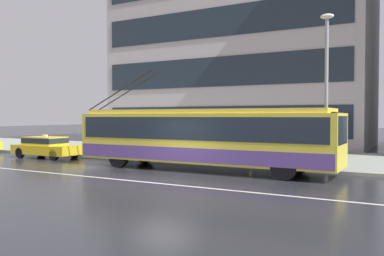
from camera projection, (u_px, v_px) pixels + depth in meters
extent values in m
plane|color=#24252B|center=(164.00, 178.00, 16.43)|extent=(160.00, 160.00, 0.00)
cube|color=gray|center=(249.00, 156.00, 24.70)|extent=(80.00, 10.00, 0.14)
cube|color=silver|center=(146.00, 182.00, 15.39)|extent=(72.00, 0.14, 0.01)
cube|color=yellow|center=(201.00, 137.00, 18.80)|extent=(12.45, 2.52, 2.20)
cube|color=yellow|center=(201.00, 111.00, 18.76)|extent=(11.70, 2.27, 0.20)
cube|color=#1E2833|center=(201.00, 128.00, 18.79)|extent=(11.95, 2.55, 1.01)
cube|color=#624692|center=(201.00, 153.00, 18.82)|extent=(12.33, 2.55, 0.62)
cube|color=#1E2833|center=(342.00, 130.00, 15.77)|extent=(0.13, 2.19, 1.10)
cube|color=black|center=(338.00, 116.00, 15.83)|extent=(0.17, 1.89, 0.28)
cylinder|color=black|center=(128.00, 92.00, 21.26)|extent=(4.13, 0.07, 1.97)
cylinder|color=black|center=(119.00, 91.00, 20.65)|extent=(4.13, 0.07, 1.97)
cylinder|color=black|center=(299.00, 162.00, 17.71)|extent=(1.04, 0.30, 1.04)
cylinder|color=black|center=(284.00, 167.00, 15.81)|extent=(1.04, 0.30, 1.04)
cylinder|color=black|center=(145.00, 153.00, 21.73)|extent=(1.04, 0.30, 1.04)
cylinder|color=black|center=(119.00, 157.00, 19.82)|extent=(1.04, 0.30, 1.04)
cube|color=yellow|center=(47.00, 149.00, 24.28)|extent=(4.32, 1.80, 0.55)
cube|color=yellow|center=(45.00, 141.00, 24.35)|extent=(2.34, 1.54, 0.48)
cube|color=#1E2833|center=(45.00, 140.00, 24.35)|extent=(2.38, 1.55, 0.31)
cube|color=silver|center=(45.00, 136.00, 24.34)|extent=(0.28, 0.16, 0.12)
cylinder|color=black|center=(74.00, 153.00, 24.29)|extent=(0.62, 0.21, 0.62)
cylinder|color=black|center=(54.00, 155.00, 22.93)|extent=(0.62, 0.21, 0.62)
cylinder|color=black|center=(41.00, 151.00, 25.65)|extent=(0.62, 0.21, 0.62)
cylinder|color=black|center=(20.00, 153.00, 24.28)|extent=(0.62, 0.21, 0.62)
cylinder|color=#53584E|center=(247.00, 153.00, 21.46)|extent=(0.14, 0.14, 0.79)
cylinder|color=#53584E|center=(250.00, 153.00, 21.50)|extent=(0.14, 0.14, 0.79)
cylinder|color=#4B4452|center=(249.00, 140.00, 21.46)|extent=(0.51, 0.51, 0.57)
sphere|color=#D89692|center=(249.00, 133.00, 21.45)|extent=(0.22, 0.22, 0.22)
cylinder|color=#271D2A|center=(290.00, 154.00, 21.09)|extent=(0.14, 0.14, 0.78)
cylinder|color=#271D2A|center=(289.00, 154.00, 21.25)|extent=(0.14, 0.14, 0.78)
cylinder|color=maroon|center=(290.00, 141.00, 21.15)|extent=(0.49, 0.49, 0.60)
sphere|color=tan|center=(290.00, 133.00, 21.13)|extent=(0.20, 0.20, 0.20)
cone|color=red|center=(290.00, 128.00, 21.01)|extent=(1.29, 1.29, 0.27)
cylinder|color=#333333|center=(290.00, 137.00, 21.02)|extent=(0.02, 0.02, 0.74)
cylinder|color=brown|center=(247.00, 155.00, 20.12)|extent=(0.14, 0.14, 0.84)
cylinder|color=brown|center=(249.00, 156.00, 20.01)|extent=(0.14, 0.14, 0.84)
cylinder|color=#2E2533|center=(248.00, 141.00, 20.04)|extent=(0.44, 0.44, 0.58)
sphere|color=tan|center=(248.00, 133.00, 20.03)|extent=(0.23, 0.23, 0.23)
cone|color=#D83563|center=(246.00, 127.00, 20.10)|extent=(1.10, 1.10, 0.28)
cylinder|color=#333333|center=(246.00, 137.00, 20.12)|extent=(0.02, 0.02, 0.76)
cylinder|color=gray|center=(326.00, 94.00, 18.43)|extent=(0.16, 0.16, 6.75)
ellipsoid|color=silver|center=(327.00, 16.00, 18.33)|extent=(0.60, 0.32, 0.24)
cube|color=#B7ADAE|center=(241.00, 37.00, 36.42)|extent=(21.83, 10.81, 19.26)
cube|color=#1E2833|center=(214.00, 121.00, 31.90)|extent=(20.52, 0.06, 2.31)
cube|color=#1E2833|center=(214.00, 72.00, 31.79)|extent=(20.52, 0.06, 2.31)
cube|color=#1E2833|center=(214.00, 22.00, 31.67)|extent=(20.52, 0.06, 2.31)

